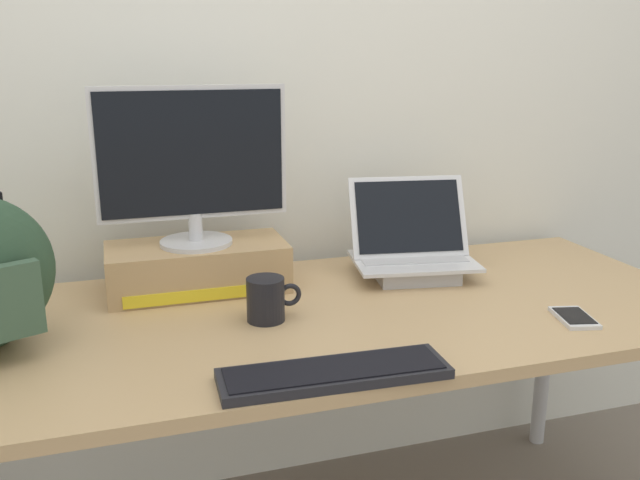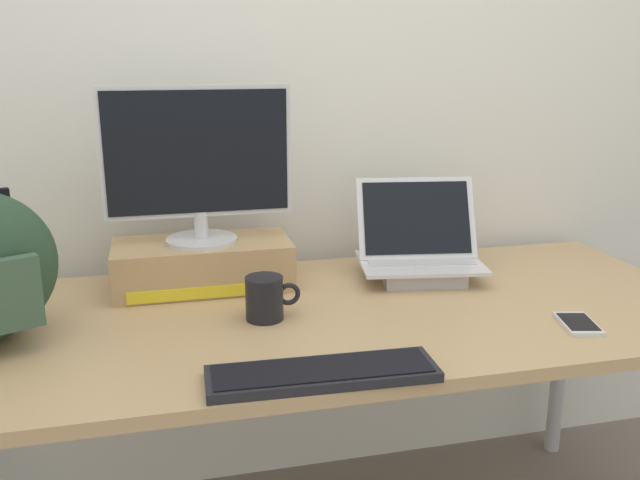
# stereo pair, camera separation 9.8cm
# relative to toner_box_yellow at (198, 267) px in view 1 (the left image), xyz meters

# --- Properties ---
(back_wall) EXTENTS (7.00, 0.10, 2.60)m
(back_wall) POSITION_rel_toner_box_yellow_xyz_m (0.26, 0.26, 0.49)
(back_wall) COLOR silver
(back_wall) RESTS_ON ground
(desk) EXTENTS (1.98, 0.82, 0.74)m
(desk) POSITION_rel_toner_box_yellow_xyz_m (0.26, -0.25, -0.12)
(desk) COLOR tan
(desk) RESTS_ON ground
(toner_box_yellow) EXTENTS (0.47, 0.23, 0.12)m
(toner_box_yellow) POSITION_rel_toner_box_yellow_xyz_m (0.00, 0.00, 0.00)
(toner_box_yellow) COLOR tan
(toner_box_yellow) RESTS_ON desk
(desktop_monitor) EXTENTS (0.49, 0.19, 0.41)m
(desktop_monitor) POSITION_rel_toner_box_yellow_xyz_m (-0.00, -0.00, 0.27)
(desktop_monitor) COLOR silver
(desktop_monitor) RESTS_ON toner_box_yellow
(open_laptop) EXTENTS (0.37, 0.29, 0.27)m
(open_laptop) POSITION_rel_toner_box_yellow_xyz_m (0.59, -0.06, -0.01)
(open_laptop) COLOR #ADADB2
(open_laptop) RESTS_ON desk
(external_keyboard) EXTENTS (0.45, 0.15, 0.02)m
(external_keyboard) POSITION_rel_toner_box_yellow_xyz_m (0.18, -0.60, -0.05)
(external_keyboard) COLOR black
(external_keyboard) RESTS_ON desk
(coffee_mug) EXTENTS (0.13, 0.09, 0.10)m
(coffee_mug) POSITION_rel_toner_box_yellow_xyz_m (0.13, -0.27, -0.01)
(coffee_mug) COLOR black
(coffee_mug) RESTS_ON desk
(cell_phone) EXTENTS (0.10, 0.14, 0.01)m
(cell_phone) POSITION_rel_toner_box_yellow_xyz_m (0.82, -0.48, -0.06)
(cell_phone) COLOR silver
(cell_phone) RESTS_ON desk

